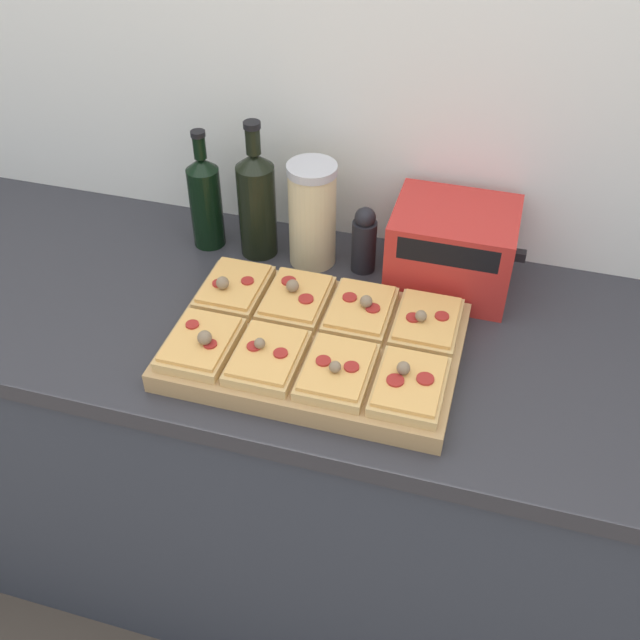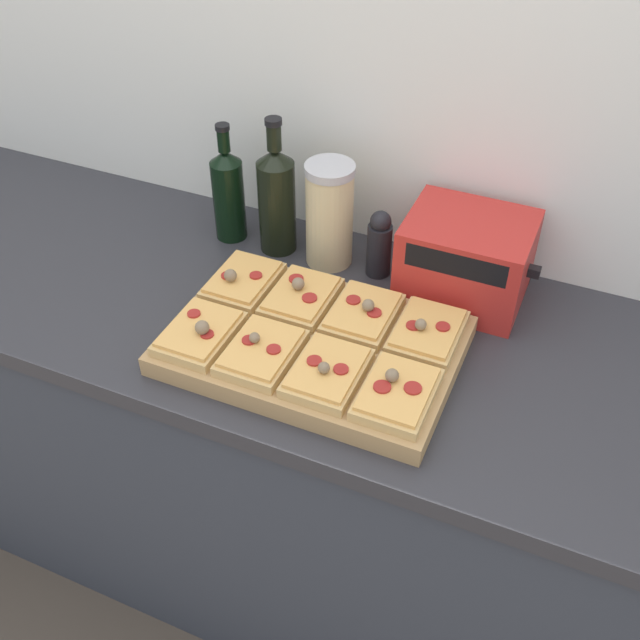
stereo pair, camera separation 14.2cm
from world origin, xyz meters
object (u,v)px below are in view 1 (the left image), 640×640
at_px(cutting_board, 316,346).
at_px(wine_bottle, 257,202).
at_px(pepper_mill, 364,240).
at_px(olive_oil_bottle, 205,200).
at_px(toaster_oven, 452,249).
at_px(grain_jar_tall, 312,215).

xyz_separation_m(cutting_board, wine_bottle, (-0.22, 0.29, 0.11)).
bearing_deg(pepper_mill, wine_bottle, 180.00).
height_order(olive_oil_bottle, toaster_oven, olive_oil_bottle).
bearing_deg(pepper_mill, grain_jar_tall, -180.00).
relative_size(olive_oil_bottle, grain_jar_tall, 1.17).
height_order(wine_bottle, grain_jar_tall, wine_bottle).
relative_size(grain_jar_tall, pepper_mill, 1.53).
bearing_deg(cutting_board, olive_oil_bottle, 139.14).
height_order(cutting_board, olive_oil_bottle, olive_oil_bottle).
distance_m(pepper_mill, toaster_oven, 0.19).
distance_m(grain_jar_tall, toaster_oven, 0.30).
height_order(olive_oil_bottle, wine_bottle, wine_bottle).
relative_size(wine_bottle, toaster_oven, 1.15).
relative_size(wine_bottle, grain_jar_tall, 1.33).
distance_m(cutting_board, grain_jar_tall, 0.32).
xyz_separation_m(cutting_board, pepper_mill, (0.02, 0.29, 0.05)).
distance_m(cutting_board, pepper_mill, 0.30).
distance_m(olive_oil_bottle, toaster_oven, 0.55).
distance_m(cutting_board, wine_bottle, 0.38).
distance_m(wine_bottle, grain_jar_tall, 0.13).
bearing_deg(pepper_mill, olive_oil_bottle, 180.00).
distance_m(olive_oil_bottle, pepper_mill, 0.36).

